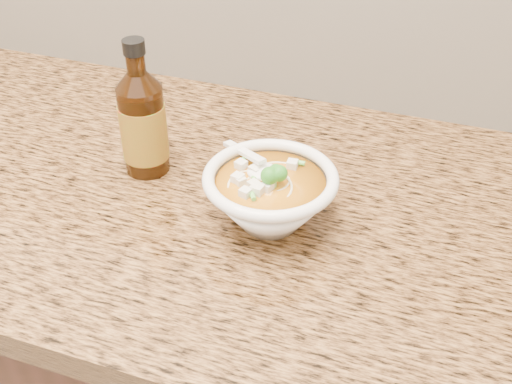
% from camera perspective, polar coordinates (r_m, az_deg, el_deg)
% --- Properties ---
extents(cabinet, '(4.00, 0.65, 0.86)m').
position_cam_1_polar(cabinet, '(1.33, -10.62, -14.43)').
color(cabinet, '#331A0F').
rests_on(cabinet, ground).
extents(counter_slab, '(4.00, 0.68, 0.04)m').
position_cam_1_polar(counter_slab, '(1.03, -13.36, 1.64)').
color(counter_slab, olive).
rests_on(counter_slab, cabinet).
extents(soup_bowl, '(0.18, 0.18, 0.10)m').
position_cam_1_polar(soup_bowl, '(0.85, 1.26, -0.48)').
color(soup_bowl, white).
rests_on(soup_bowl, counter_slab).
extents(hot_sauce_bottle, '(0.08, 0.08, 0.21)m').
position_cam_1_polar(hot_sauce_bottle, '(0.95, -10.01, 5.99)').
color(hot_sauce_bottle, '#381B07').
rests_on(hot_sauce_bottle, counter_slab).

